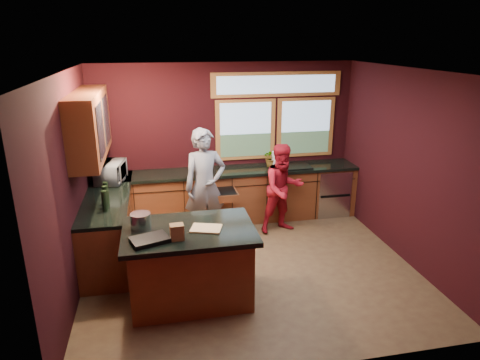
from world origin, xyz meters
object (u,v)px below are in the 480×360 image
object	(u,v)px
island	(190,264)
stock_pot	(141,221)
person_grey	(205,186)
person_red	(283,189)
cutting_board	(206,228)

from	to	relation	value
island	stock_pot	xyz separation A→B (m)	(-0.55, 0.15, 0.56)
island	person_grey	size ratio (longest dim) A/B	0.86
person_red	stock_pot	xyz separation A→B (m)	(-2.22, -1.51, 0.29)
person_red	cutting_board	world-z (taller)	person_red
person_red	cutting_board	size ratio (longest dim) A/B	4.25
island	person_red	bearing A→B (deg)	44.95
cutting_board	stock_pot	bearing A→B (deg)	165.07
person_red	stock_pot	world-z (taller)	person_red
person_red	island	bearing A→B (deg)	-146.05
cutting_board	stock_pot	xyz separation A→B (m)	(-0.75, 0.20, 0.08)
cutting_board	stock_pot	distance (m)	0.78
stock_pot	person_grey	bearing A→B (deg)	56.73
person_grey	person_red	bearing A→B (deg)	-5.37
island	person_grey	world-z (taller)	person_grey
person_grey	stock_pot	world-z (taller)	person_grey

